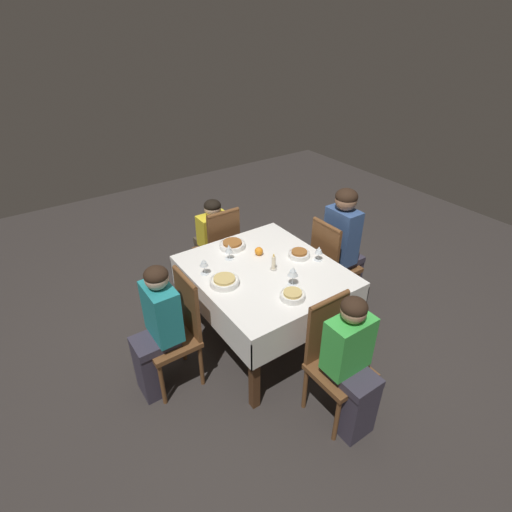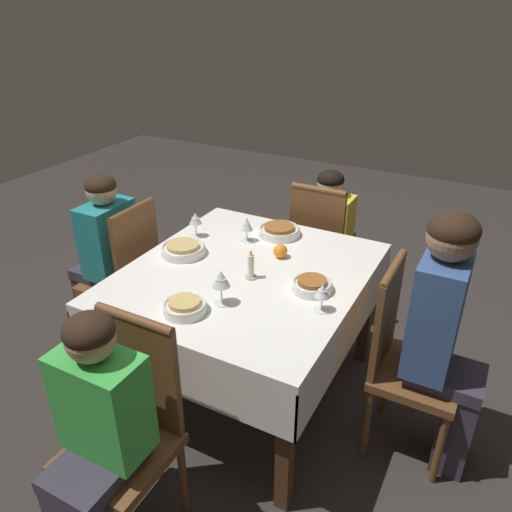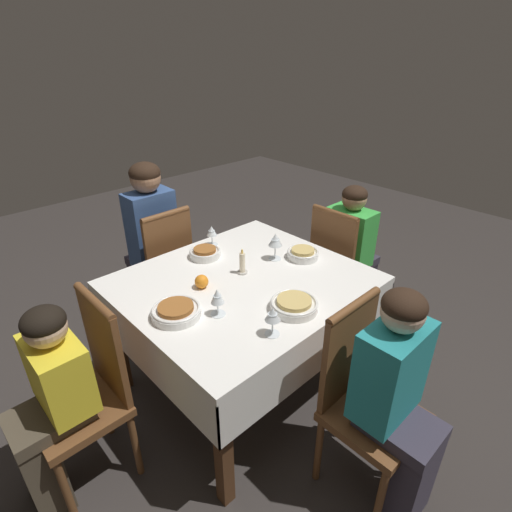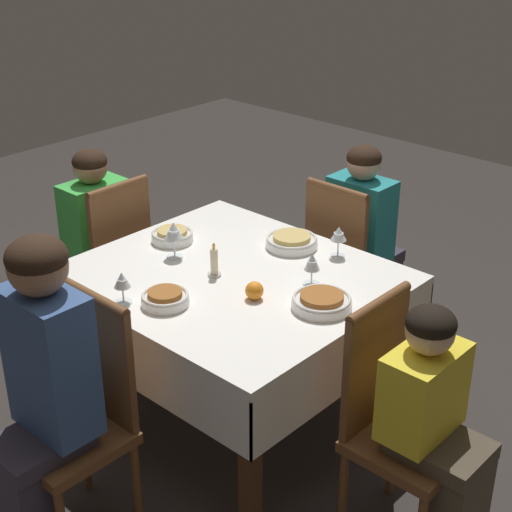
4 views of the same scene
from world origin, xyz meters
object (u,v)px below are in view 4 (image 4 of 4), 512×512
at_px(bowl_east, 172,235).
at_px(wine_glass_east, 174,232).
at_px(person_adult_denim, 41,387).
at_px(bowl_west, 322,301).
at_px(person_child_green, 90,239).
at_px(chair_north, 82,411).
at_px(chair_south, 346,264).
at_px(bowl_north, 165,298).
at_px(dining_table, 232,294).
at_px(wine_glass_west, 312,263).
at_px(candle_centerpiece, 214,264).
at_px(wine_glass_north, 122,281).
at_px(person_child_teal, 366,238).
at_px(person_child_yellow, 437,429).
at_px(orange_fruit, 254,291).
at_px(wine_glass_south, 339,235).
at_px(chair_east, 111,261).
at_px(bowl_south, 292,241).
at_px(chair_west, 395,416).

distance_m(bowl_east, wine_glass_east, 0.18).
bearing_deg(person_adult_denim, bowl_west, 66.76).
bearing_deg(person_child_green, chair_north, 51.93).
bearing_deg(person_child_green, chair_south, 126.61).
distance_m(person_child_green, bowl_north, 1.07).
relative_size(dining_table, bowl_north, 6.77).
xyz_separation_m(wine_glass_west, candle_centerpiece, (0.33, 0.20, -0.04)).
bearing_deg(wine_glass_north, person_adult_denim, 108.98).
xyz_separation_m(person_child_teal, wine_glass_east, (0.30, 0.97, 0.26)).
height_order(person_child_yellow, bowl_east, person_child_yellow).
bearing_deg(person_child_green, dining_table, 88.44).
relative_size(person_adult_denim, person_child_green, 1.15).
relative_size(person_child_green, bowl_north, 5.78).
xyz_separation_m(chair_south, orange_fruit, (-0.19, 0.86, 0.27)).
bearing_deg(bowl_west, wine_glass_south, -60.42).
bearing_deg(bowl_north, dining_table, -91.92).
bearing_deg(chair_east, person_child_green, -90.00).
relative_size(chair_north, bowl_south, 4.11).
xyz_separation_m(bowl_north, bowl_east, (0.40, -0.40, -0.00)).
xyz_separation_m(chair_east, person_child_yellow, (-1.84, 0.09, 0.03)).
height_order(person_child_yellow, orange_fruit, person_child_yellow).
relative_size(bowl_north, wine_glass_south, 1.32).
bearing_deg(person_child_green, bowl_east, 92.88).
distance_m(person_adult_denim, bowl_north, 0.58).
relative_size(person_child_teal, wine_glass_west, 7.77).
bearing_deg(bowl_south, bowl_west, 141.97).
bearing_deg(wine_glass_north, orange_fruit, -134.15).
bearing_deg(wine_glass_north, wine_glass_west, -125.93).
relative_size(chair_south, person_child_green, 0.89).
bearing_deg(chair_south, bowl_east, 59.41).
bearing_deg(chair_south, chair_west, 134.77).
height_order(bowl_east, candle_centerpiece, candle_centerpiece).
distance_m(chair_west, wine_glass_south, 0.86).
distance_m(dining_table, wine_glass_north, 0.49).
relative_size(chair_south, bowl_west, 4.10).
xyz_separation_m(bowl_south, orange_fruit, (-0.20, 0.45, 0.01)).
bearing_deg(wine_glass_west, chair_west, 158.55).
height_order(chair_north, person_child_green, person_child_green).
height_order(chair_west, wine_glass_east, chair_west).
height_order(wine_glass_east, candle_centerpiece, wine_glass_east).
bearing_deg(wine_glass_south, wine_glass_north, 67.86).
distance_m(chair_north, chair_south, 1.55).
bearing_deg(bowl_north, bowl_south, -91.54).
bearing_deg(bowl_south, person_adult_denim, 90.83).
bearing_deg(wine_glass_east, person_child_teal, -107.02).
xyz_separation_m(person_adult_denim, bowl_north, (0.04, -0.58, 0.08)).
distance_m(chair_west, wine_glass_west, 0.68).
bearing_deg(person_child_green, wine_glass_south, 108.14).
xyz_separation_m(wine_glass_west, wine_glass_east, (0.58, 0.20, 0.02)).
relative_size(person_child_green, orange_fruit, 14.73).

